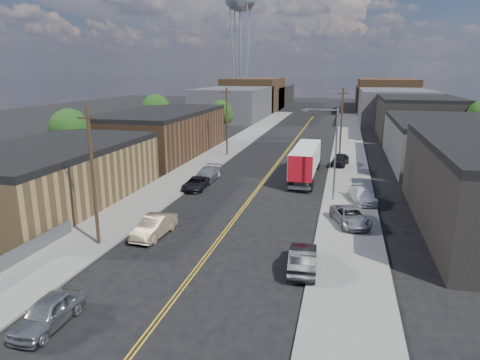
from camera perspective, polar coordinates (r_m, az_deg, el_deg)
The scene contains 32 objects.
ground at distance 77.17m, azimuth 7.17°, elevation 5.07°, with size 260.00×260.00×0.00m, color black.
centerline at distance 62.53m, azimuth 5.53°, elevation 2.94°, with size 0.32×120.00×0.01m, color gold.
sidewalk_left at distance 64.52m, azimuth -2.85°, elevation 3.41°, with size 5.00×140.00×0.15m, color slate.
sidewalk_right at distance 61.91m, azimuth 14.27°, elevation 2.52°, with size 5.00×140.00×0.15m, color slate.
warehouse_tan at distance 44.00m, azimuth -23.98°, elevation 0.63°, with size 12.00×22.00×5.60m.
warehouse_brown at distance 65.99m, azimuth -10.27°, elevation 6.28°, with size 12.00×26.00×6.60m.
industrial_right_b at distance 63.79m, azimuth 25.76°, elevation 4.59°, with size 14.00×24.00×6.10m.
industrial_right_c at distance 89.10m, azimuth 22.52°, elevation 7.80°, with size 14.00×22.00×7.60m.
skyline_left_a at distance 114.64m, azimuth -0.76°, elevation 10.20°, with size 16.00×30.00×8.00m, color #313234.
skyline_right_a at distance 111.58m, azimuth 19.82°, elevation 9.25°, with size 16.00×30.00×8.00m, color #313234.
skyline_left_b at distance 138.88m, azimuth 1.87°, elevation 11.33°, with size 16.00×26.00×10.00m, color #503520.
skyline_right_b at distance 136.36m, azimuth 18.84°, elevation 10.53°, with size 16.00×26.00×10.00m, color #503520.
skyline_left_c at distance 158.55m, azimuth 3.39°, elevation 11.14°, with size 16.00×40.00×7.00m, color black.
skyline_right_c at distance 156.35m, azimuth 18.21°, elevation 10.42°, with size 16.00×40.00×7.00m, color black.
water_tower at distance 130.67m, azimuth 0.06°, elevation 22.42°, with size 9.00×9.00×36.90m.
streetlight_near at distance 41.30m, azimuth 12.12°, elevation 4.31°, with size 3.39×0.25×9.00m.
streetlight_far at distance 76.02m, azimuth 13.05°, elevation 8.72°, with size 3.39×0.25×9.00m.
utility_pole_left_near at distance 31.55m, azimuth -18.99°, elevation 0.44°, with size 1.60×0.26×10.00m.
utility_pole_left_far at distance 63.40m, azimuth -1.77°, elevation 7.86°, with size 1.60×0.26×10.00m.
utility_pole_right at distance 64.09m, azimuth 13.38°, elevation 7.55°, with size 1.60×0.26×10.00m.
tree_left_near at distance 56.58m, azimuth -21.70°, elevation 6.11°, with size 4.85×4.76×7.91m.
tree_left_mid at distance 78.15m, azimuth -11.10°, elevation 9.08°, with size 5.10×5.04×8.37m.
tree_left_far at distance 81.28m, azimuth -2.48°, elevation 8.88°, with size 4.35×4.20×6.97m.
semi_truck at distance 51.34m, azimuth 8.85°, elevation 2.84°, with size 2.70×14.82×3.87m.
car_left_a at distance 24.00m, azimuth -24.21°, elevation -15.79°, with size 1.77×4.40×1.50m, color gray.
car_left_b at distance 33.41m, azimuth -11.38°, elevation -6.09°, with size 1.68×4.83×1.59m, color #9E8767.
car_left_c at distance 45.83m, azimuth -5.90°, elevation -0.46°, with size 2.14×4.65×1.29m, color black.
car_left_d at distance 49.45m, azimuth -4.37°, elevation 0.82°, with size 2.13×5.25×1.52m, color #A5A8AB.
car_right_oncoming at distance 27.72m, azimuth 8.38°, elevation -10.33°, with size 1.68×4.82×1.59m, color black.
car_right_lot_a at distance 35.97m, azimuth 14.49°, elevation -4.70°, with size 2.28×4.95×1.37m, color #9B9DA0.
car_right_lot_b at distance 42.33m, azimuth 15.99°, elevation -1.97°, with size 1.84×4.53×1.32m, color silver.
car_right_lot_c at distance 58.04m, azimuth 13.21°, elevation 2.67°, with size 1.83×4.56×1.55m, color black.
Camera 1 is at (8.67, -15.69, 12.30)m, focal length 32.00 mm.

